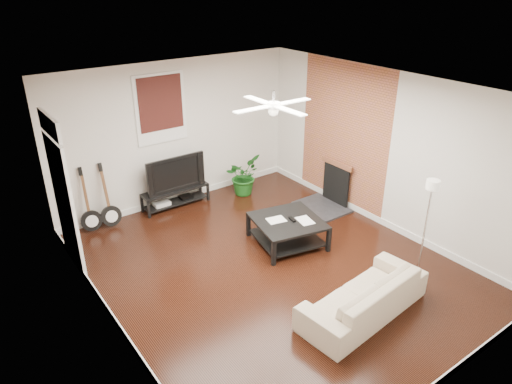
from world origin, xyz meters
TOP-DOWN VIEW (x-y plane):
  - room at (0.00, 0.00)m, footprint 5.01×6.01m
  - brick_accent at (2.49, 1.00)m, footprint 0.02×2.20m
  - fireplace at (2.20, 1.00)m, footprint 0.80×1.10m
  - window_back at (-0.30, 2.97)m, footprint 1.00×0.06m
  - door_left at (-2.46, 1.90)m, footprint 0.08×1.00m
  - tv_stand at (-0.23, 2.78)m, footprint 1.34×0.36m
  - tv at (-0.23, 2.80)m, footprint 1.20×0.16m
  - coffee_table at (0.66, 0.39)m, footprint 1.28×1.28m
  - sofa at (0.33, -1.61)m, footprint 2.03×0.96m
  - floor_lamp at (1.68, -1.51)m, footprint 0.29×0.29m
  - potted_plant at (1.18, 2.49)m, footprint 0.95×0.93m
  - guitar_left at (-1.92, 2.75)m, footprint 0.41×0.31m
  - guitar_right at (-1.57, 2.72)m, footprint 0.38×0.28m
  - ceiling_fan at (0.00, 0.00)m, footprint 1.24×1.24m

SIDE VIEW (x-z plane):
  - tv_stand at x=-0.23m, z-range 0.00..0.37m
  - coffee_table at x=0.66m, z-range 0.00..0.45m
  - sofa at x=0.33m, z-range 0.00..0.57m
  - potted_plant at x=1.18m, z-range 0.00..0.80m
  - fireplace at x=2.20m, z-range 0.00..0.92m
  - guitar_left at x=-1.92m, z-range 0.00..1.21m
  - guitar_right at x=-1.57m, z-range 0.00..1.21m
  - tv at x=-0.23m, z-range 0.38..1.07m
  - floor_lamp at x=1.68m, z-range 0.00..1.61m
  - door_left at x=-2.46m, z-range 0.00..2.50m
  - room at x=0.00m, z-range 0.00..2.80m
  - brick_accent at x=2.49m, z-range 0.00..2.80m
  - window_back at x=-0.30m, z-range 1.30..2.60m
  - ceiling_fan at x=0.00m, z-range 2.44..2.76m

